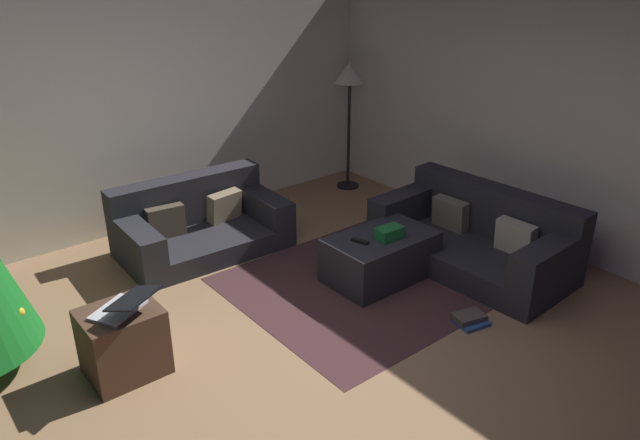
% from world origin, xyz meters
% --- Properties ---
extents(ground_plane, '(6.40, 6.40, 0.00)m').
position_xyz_m(ground_plane, '(0.00, 0.00, 0.00)').
color(ground_plane, '#93704C').
extents(rear_partition, '(6.40, 0.12, 2.60)m').
position_xyz_m(rear_partition, '(0.00, 3.14, 1.30)').
color(rear_partition, silver).
rests_on(rear_partition, ground_plane).
extents(corner_partition, '(0.12, 6.40, 2.60)m').
position_xyz_m(corner_partition, '(3.14, 0.00, 1.30)').
color(corner_partition, silver).
rests_on(corner_partition, ground_plane).
extents(couch_left, '(1.63, 0.98, 0.69)m').
position_xyz_m(couch_left, '(0.38, 2.26, 0.26)').
color(couch_left, '#26262B').
rests_on(couch_left, ground_plane).
extents(couch_right, '(1.01, 1.85, 0.72)m').
position_xyz_m(couch_right, '(2.25, 0.28, 0.27)').
color(couch_right, '#26262B').
rests_on(couch_right, ground_plane).
extents(ottoman, '(0.98, 0.60, 0.42)m').
position_xyz_m(ottoman, '(1.35, 0.66, 0.21)').
color(ottoman, '#26262B').
rests_on(ottoman, ground_plane).
extents(gift_box, '(0.25, 0.15, 0.11)m').
position_xyz_m(gift_box, '(1.36, 0.57, 0.48)').
color(gift_box, '#19662D').
rests_on(gift_box, ottoman).
extents(tv_remote, '(0.09, 0.17, 0.02)m').
position_xyz_m(tv_remote, '(1.12, 0.68, 0.43)').
color(tv_remote, black).
rests_on(tv_remote, ottoman).
extents(side_table, '(0.52, 0.44, 0.50)m').
position_xyz_m(side_table, '(-1.00, 0.81, 0.25)').
color(side_table, '#4C3323').
rests_on(side_table, ground_plane).
extents(laptop, '(0.49, 0.51, 0.17)m').
position_xyz_m(laptop, '(-0.97, 0.76, 0.56)').
color(laptop, silver).
rests_on(laptop, side_table).
extents(book_stack, '(0.28, 0.26, 0.08)m').
position_xyz_m(book_stack, '(1.39, -0.34, 0.04)').
color(book_stack, '#2D5193').
rests_on(book_stack, ground_plane).
extents(corner_lamp, '(0.36, 0.36, 1.55)m').
position_xyz_m(corner_lamp, '(2.68, 2.61, 1.32)').
color(corner_lamp, black).
rests_on(corner_lamp, ground_plane).
extents(area_rug, '(2.60, 2.00, 0.01)m').
position_xyz_m(area_rug, '(1.35, 0.66, 0.00)').
color(area_rug, '#43272A').
rests_on(area_rug, ground_plane).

